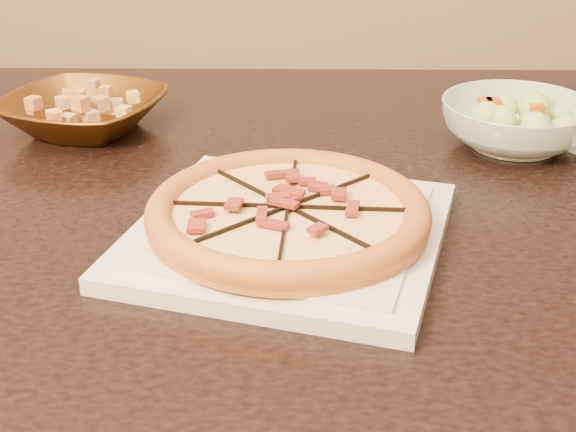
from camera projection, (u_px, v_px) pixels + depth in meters
The scene contains 7 objects.
dining_table at pixel (228, 250), 1.01m from camera, with size 1.57×1.06×0.75m.
plate at pixel (288, 233), 0.83m from camera, with size 0.37×0.37×0.02m.
pizza at pixel (288, 213), 0.82m from camera, with size 0.29×0.29×0.03m.
bronze_bowl at pixel (85, 113), 1.12m from camera, with size 0.21×0.21×0.05m, color brown.
mixed_dish at pixel (81, 85), 1.10m from camera, with size 0.11×0.11×0.03m.
salad_bowl at pixel (516, 124), 1.06m from camera, with size 0.20×0.20×0.06m, color silver.
salad at pixel (519, 89), 1.04m from camera, with size 0.08×0.10×0.04m.
Camera 1 is at (0.15, -0.96, 1.15)m, focal length 50.00 mm.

